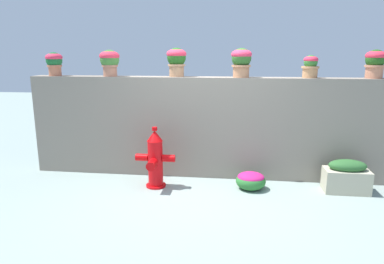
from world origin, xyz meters
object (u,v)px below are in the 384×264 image
(flower_bush_left, at_px, (251,180))
(planter_box, at_px, (346,177))
(fire_hydrant, at_px, (155,160))
(potted_plant_4, at_px, (310,66))
(potted_plant_0, at_px, (54,62))
(potted_plant_3, at_px, (241,60))
(potted_plant_2, at_px, (177,59))
(potted_plant_1, at_px, (110,60))
(potted_plant_5, at_px, (375,61))

(flower_bush_left, bearing_deg, planter_box, 2.46)
(fire_hydrant, bearing_deg, potted_plant_4, 15.63)
(potted_plant_4, xyz_separation_m, flower_bush_left, (-0.85, -0.55, -1.67))
(potted_plant_0, height_order, potted_plant_4, potted_plant_0)
(flower_bush_left, bearing_deg, potted_plant_3, 109.59)
(potted_plant_2, height_order, potted_plant_3, potted_plant_2)
(potted_plant_3, bearing_deg, fire_hydrant, -153.87)
(potted_plant_0, bearing_deg, fire_hydrant, -18.95)
(potted_plant_1, xyz_separation_m, planter_box, (3.67, -0.47, -1.64))
(planter_box, bearing_deg, flower_bush_left, -177.54)
(potted_plant_0, bearing_deg, potted_plant_2, 1.41)
(potted_plant_2, height_order, fire_hydrant, potted_plant_2)
(potted_plant_2, height_order, flower_bush_left, potted_plant_2)
(fire_hydrant, bearing_deg, potted_plant_1, 144.16)
(potted_plant_1, height_order, potted_plant_5, same)
(potted_plant_4, bearing_deg, potted_plant_3, -178.47)
(planter_box, bearing_deg, potted_plant_5, 51.42)
(potted_plant_2, bearing_deg, planter_box, -11.38)
(potted_plant_3, xyz_separation_m, planter_box, (1.57, -0.46, -1.66))
(potted_plant_4, height_order, planter_box, potted_plant_4)
(potted_plant_3, bearing_deg, potted_plant_5, 1.13)
(potted_plant_5, xyz_separation_m, flower_bush_left, (-1.78, -0.56, -1.73))
(flower_bush_left, bearing_deg, potted_plant_5, 17.51)
(flower_bush_left, distance_m, planter_box, 1.38)
(potted_plant_0, height_order, fire_hydrant, potted_plant_0)
(potted_plant_3, relative_size, fire_hydrant, 0.48)
(potted_plant_3, distance_m, potted_plant_5, 1.97)
(potted_plant_1, distance_m, potted_plant_4, 3.14)
(potted_plant_5, xyz_separation_m, fire_hydrant, (-3.22, -0.65, -1.45))
(potted_plant_4, bearing_deg, potted_plant_0, -179.70)
(potted_plant_3, relative_size, potted_plant_5, 1.06)
(planter_box, bearing_deg, fire_hydrant, -176.97)
(potted_plant_1, xyz_separation_m, potted_plant_3, (2.10, -0.01, 0.01))
(potted_plant_3, relative_size, potted_plant_4, 1.31)
(potted_plant_2, height_order, potted_plant_5, potted_plant_2)
(potted_plant_2, relative_size, potted_plant_4, 1.33)
(potted_plant_0, relative_size, potted_plant_5, 0.91)
(potted_plant_5, bearing_deg, potted_plant_4, -179.31)
(potted_plant_0, distance_m, fire_hydrant, 2.38)
(potted_plant_2, height_order, potted_plant_4, potted_plant_2)
(potted_plant_3, xyz_separation_m, potted_plant_5, (1.97, 0.04, -0.02))
(potted_plant_4, bearing_deg, planter_box, -43.02)
(potted_plant_1, xyz_separation_m, flower_bush_left, (2.29, -0.53, -1.74))
(potted_plant_4, distance_m, planter_box, 1.73)
(potted_plant_1, relative_size, potted_plant_5, 1.00)
(potted_plant_1, distance_m, fire_hydrant, 1.80)
(flower_bush_left, xyz_separation_m, planter_box, (1.38, 0.06, 0.09))
(potted_plant_3, height_order, fire_hydrant, potted_plant_3)
(fire_hydrant, bearing_deg, flower_bush_left, 3.57)
(potted_plant_2, distance_m, fire_hydrant, 1.63)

